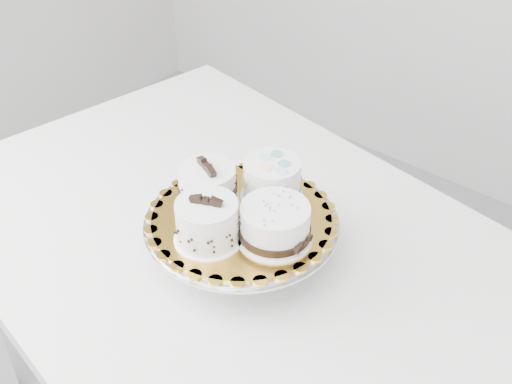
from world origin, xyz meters
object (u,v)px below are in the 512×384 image
Objects in this scene: cake_dots at (272,180)px; cake_ribbon at (276,225)px; cake_swirl at (207,223)px; table at (235,266)px; cake_banded at (208,188)px; cake_stand at (242,232)px; cake_board at (242,218)px.

cake_dots is 0.99× the size of cake_ribbon.
cake_swirl is at bearing -144.23° from cake_ribbon.
cake_ribbon is at bearing -7.74° from table.
cake_banded is at bearing -113.95° from table.
cake_dots is 0.12m from cake_ribbon.
cake_stand is 2.60× the size of cake_dots.
cake_stand is 0.10m from cake_banded.
cake_dots reaches higher than cake_ribbon.
cake_stand reaches higher than table.
cake_board is (-0.00, 0.00, 0.03)m from cake_stand.
cake_swirl is at bearing -93.39° from cake_stand.
cake_dots is (0.00, 0.08, 0.07)m from cake_stand.
cake_stand is 0.11m from cake_swirl.
cake_swirl is at bearing -60.19° from table.
table is at bearing 145.93° from cake_board.
cake_ribbon is (0.08, -0.01, 0.06)m from cake_stand.
cake_board is 2.38× the size of cake_dots.
cake_board is 0.08m from cake_banded.
cake_swirl and cake_banded have the same top height.
cake_dots reaches higher than cake_stand.
cake_stand is 0.10m from cake_ribbon.
table is 0.24m from cake_ribbon.
cake_board is 2.35× the size of cake_ribbon.
cake_stand is at bearing -24.84° from table.
cake_ribbon reaches higher than cake_stand.
cake_board is at bearing 170.33° from cake_ribbon.
cake_stand is 2.57× the size of cake_ribbon.
cake_ribbon is at bearing 15.48° from cake_swirl.
cake_board is (0.05, -0.03, 0.17)m from table.
cake_dots is (0.01, 0.16, 0.00)m from cake_swirl.
table is 4.01× the size of cake_stand.
table is 0.15m from cake_stand.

